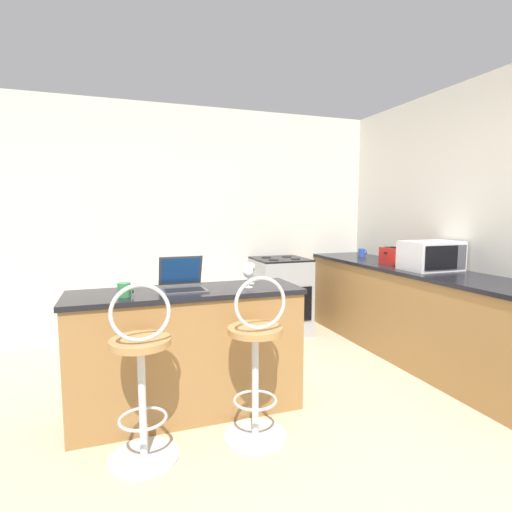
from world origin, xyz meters
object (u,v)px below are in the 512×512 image
at_px(microwave, 431,256).
at_px(mug_green, 125,290).
at_px(stove_range, 280,296).
at_px(bar_stool_far, 256,362).
at_px(wine_glass_tall, 250,268).
at_px(bar_stool_near, 142,377).
at_px(wine_glass_short, 248,273).
at_px(toaster, 393,256).
at_px(laptop, 182,281).
at_px(mug_blue, 362,253).

xyz_separation_m(microwave, mug_green, (-2.71, -0.30, -0.09)).
bearing_deg(stove_range, bar_stool_far, -116.64).
distance_m(bar_stool_far, microwave, 2.14).
height_order(microwave, wine_glass_tall, microwave).
relative_size(bar_stool_far, mug_green, 10.59).
bearing_deg(wine_glass_tall, microwave, 3.90).
height_order(bar_stool_far, stove_range, bar_stool_far).
relative_size(bar_stool_near, wine_glass_short, 7.17).
relative_size(toaster, wine_glass_tall, 1.46).
bearing_deg(wine_glass_short, laptop, 169.24).
distance_m(bar_stool_near, mug_blue, 3.28).
bearing_deg(mug_green, bar_stool_far, -27.38).
bearing_deg(toaster, stove_range, 136.47).
distance_m(toaster, stove_range, 1.35).
relative_size(toaster, stove_range, 0.27).
xyz_separation_m(toaster, wine_glass_short, (-1.82, -0.72, 0.02)).
height_order(laptop, stove_range, laptop).
height_order(bar_stool_near, bar_stool_far, same).
bearing_deg(laptop, toaster, 15.69).
distance_m(bar_stool_near, laptop, 0.75).
xyz_separation_m(bar_stool_near, mug_blue, (2.68, 1.84, 0.43)).
distance_m(laptop, wine_glass_tall, 0.52).
distance_m(wine_glass_short, mug_blue, 2.38).
bearing_deg(mug_blue, microwave, -91.86).
height_order(wine_glass_short, wine_glass_tall, wine_glass_tall).
bearing_deg(mug_blue, bar_stool_far, -137.30).
distance_m(mug_green, mug_blue, 3.11).
distance_m(mug_green, wine_glass_short, 0.84).
xyz_separation_m(laptop, microwave, (2.33, 0.17, 0.08)).
bearing_deg(bar_stool_far, wine_glass_short, 78.05).
xyz_separation_m(stove_range, mug_blue, (0.99, -0.16, 0.49)).
height_order(bar_stool_near, mug_blue, bar_stool_near).
xyz_separation_m(wine_glass_tall, mug_blue, (1.85, 1.28, -0.07)).
xyz_separation_m(toaster, mug_green, (-2.66, -0.76, -0.04)).
height_order(bar_stool_far, mug_blue, bar_stool_far).
bearing_deg(wine_glass_tall, wine_glass_short, -113.15).
height_order(bar_stool_near, stove_range, bar_stool_near).
relative_size(bar_stool_far, mug_blue, 10.78).
bearing_deg(bar_stool_far, microwave, 19.26).
bearing_deg(laptop, wine_glass_short, -10.76).
height_order(bar_stool_far, laptop, laptop).
bearing_deg(bar_stool_near, mug_blue, 34.53).
bearing_deg(stove_range, bar_stool_near, -130.10).
distance_m(microwave, toaster, 0.47).
bearing_deg(toaster, bar_stool_far, -148.94).
bearing_deg(bar_stool_near, bar_stool_far, 0.00).
bearing_deg(stove_range, mug_green, -137.38).
distance_m(laptop, mug_green, 0.40).
relative_size(laptop, mug_blue, 3.13).
xyz_separation_m(bar_stool_far, mug_green, (-0.75, 0.39, 0.43)).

